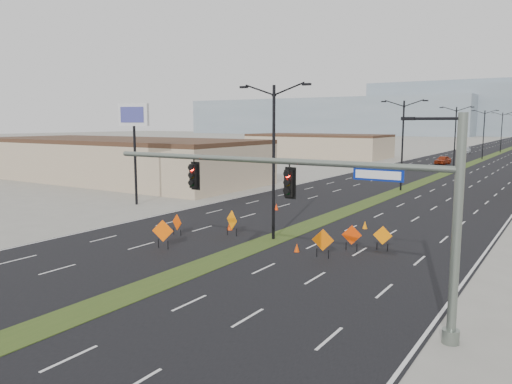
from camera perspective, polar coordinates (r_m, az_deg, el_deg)
The scene contains 26 objects.
ground at distance 23.94m, azimuth -13.19°, elevation -10.93°, with size 600.00×600.00×0.00m, color gray.
road_surface at distance 117.03m, azimuth 24.71°, elevation 3.52°, with size 25.00×400.00×0.02m, color black.
median_strip at distance 117.03m, azimuth 24.71°, elevation 3.52°, with size 2.00×400.00×0.04m, color #284317.
building_sw_near at distance 68.95m, azimuth -15.61°, elevation 3.41°, with size 40.00×16.00×5.00m, color tan.
building_sw_far at distance 111.80m, azimuth 7.12°, elevation 5.17°, with size 30.00×14.00×4.50m, color tan.
mesa_west at distance 325.60m, azimuth 8.12°, elevation 8.53°, with size 180.00×50.00×22.00m, color gray.
mesa_backdrop at distance 338.91m, azimuth 25.23°, elevation 8.67°, with size 140.00×50.00×32.00m, color gray.
signal_mast at distance 19.51m, azimuth 8.58°, elevation -0.61°, with size 16.30×0.60×8.00m.
streetlight_0 at distance 32.22m, azimuth 2.03°, elevation 3.97°, with size 5.15×0.24×10.02m.
streetlight_1 at distance 58.03m, azimuth 16.40°, elevation 5.46°, with size 5.15×0.24×10.02m.
streetlight_2 at distance 85.24m, azimuth 21.80°, elevation 5.93°, with size 5.15×0.24×10.02m.
streetlight_3 at distance 112.84m, azimuth 24.58°, elevation 6.15°, with size 5.15×0.24×10.02m.
streetlight_4 at distance 140.59m, azimuth 26.26°, elevation 6.28°, with size 5.15×0.24×10.02m.
car_left at distance 97.33m, azimuth 20.57°, elevation 3.44°, with size 1.84×4.57×1.56m, color maroon.
car_far at distance 135.59m, azimuth 22.86°, elevation 4.44°, with size 1.95×4.79×1.39m, color silver.
construction_sign_0 at distance 34.40m, azimuth -9.01°, elevation -3.53°, with size 1.07×0.37×1.47m.
construction_sign_1 at distance 30.93m, azimuth -10.60°, elevation -4.49°, with size 1.26×0.57×1.80m.
construction_sign_2 at distance 33.86m, azimuth -2.78°, elevation -3.32°, with size 1.22×0.59×1.76m.
construction_sign_3 at distance 28.64m, azimuth 7.65°, elevation -5.57°, with size 1.23×0.38×1.68m.
construction_sign_4 at distance 30.46m, azimuth 10.88°, elevation -4.95°, with size 1.13×0.44×1.58m.
construction_sign_5 at distance 30.96m, azimuth 14.27°, elevation -4.93°, with size 1.12×0.24×1.51m.
cone_0 at distance 35.75m, azimuth -3.02°, elevation -3.87°, with size 0.40×0.40×0.66m, color #EF3E05.
cone_1 at distance 29.91m, azimuth 4.69°, elevation -6.37°, with size 0.33×0.33×0.54m, color #DC3E04.
cone_2 at distance 36.99m, azimuth 12.34°, elevation -3.69°, with size 0.36×0.36×0.60m, color orange.
cone_3 at distance 43.77m, azimuth 2.34°, elevation -1.72°, with size 0.35×0.35×0.58m, color #F93205.
pole_sign_west at distance 47.56m, azimuth -13.79°, elevation 7.72°, with size 3.05×1.04×9.36m.
Camera 1 is at (16.44, -15.61, 7.69)m, focal length 35.00 mm.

